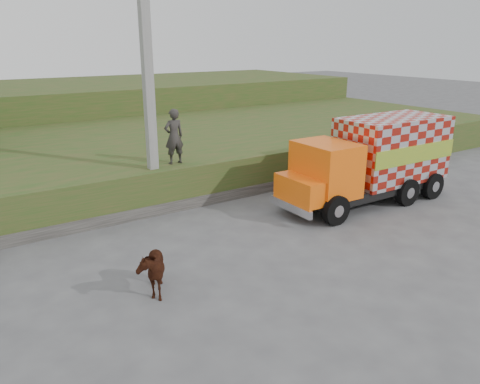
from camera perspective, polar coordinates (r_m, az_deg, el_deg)
ground at (r=13.41m, az=1.77°, el=-6.98°), size 120.00×120.00×0.00m
embankment at (r=21.67m, az=-13.71°, el=4.37°), size 40.00×12.00×1.50m
embankment_far at (r=32.93m, az=-21.24°, el=9.52°), size 40.00×12.00×3.00m
retaining_strip at (r=15.94m, az=-12.99°, el=-2.53°), size 16.00×0.50×0.40m
utility_pole at (r=15.79m, az=-11.07°, el=11.90°), size 1.20×0.30×8.00m
cargo_truck at (r=17.57m, az=15.96°, el=3.79°), size 6.83×2.46×3.03m
cow at (r=11.21m, az=-10.86°, el=-9.15°), size 1.12×1.57×1.21m
pedestrian at (r=16.59m, az=-8.06°, el=6.72°), size 0.72×0.48×1.94m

